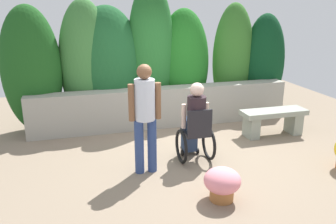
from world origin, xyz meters
TOP-DOWN VIEW (x-y plane):
  - ground_plane at (0.00, 0.00)m, footprint 10.24×10.24m
  - stone_retaining_wall at (0.00, 1.64)m, footprint 5.49×0.37m
  - hedge_backdrop at (-0.30, 2.20)m, footprint 6.25×1.10m
  - stone_bench at (1.94, 0.53)m, footprint 1.30×0.42m
  - person_in_wheelchair at (0.05, -0.15)m, footprint 0.53×0.66m
  - person_standing_companion at (-0.82, -0.35)m, footprint 0.49×0.30m
  - flower_pot_terracotta_by_wall at (-0.02, -1.42)m, footprint 0.49×0.49m

SIDE VIEW (x-z plane):
  - ground_plane at x=0.00m, z-range 0.00..0.00m
  - flower_pot_terracotta_by_wall at x=-0.02m, z-range 0.02..0.47m
  - stone_bench at x=1.94m, z-range 0.07..0.59m
  - stone_retaining_wall at x=0.00m, z-range 0.00..0.83m
  - person_in_wheelchair at x=0.05m, z-range -0.04..1.29m
  - person_standing_companion at x=-0.82m, z-range 0.13..1.81m
  - hedge_backdrop at x=-0.30m, z-range -0.22..2.77m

